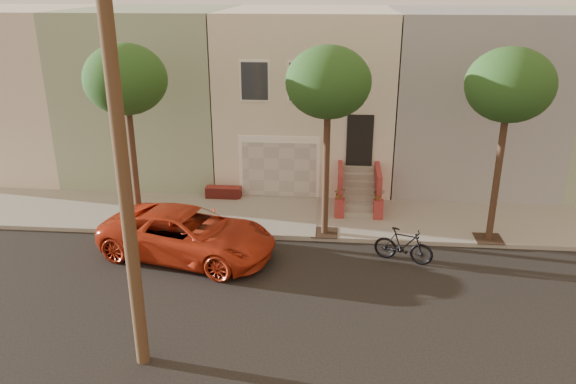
{
  "coord_description": "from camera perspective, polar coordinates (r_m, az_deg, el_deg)",
  "views": [
    {
      "loc": [
        1.29,
        -13.63,
        8.26
      ],
      "look_at": [
        -0.18,
        3.0,
        1.95
      ],
      "focal_mm": 34.93,
      "sensor_mm": 36.0,
      "label": 1
    }
  ],
  "objects": [
    {
      "name": "sidewalk",
      "position": [
        20.71,
        1.07,
        -2.56
      ],
      "size": [
        40.0,
        3.7,
        0.15
      ],
      "primitive_type": "cube",
      "color": "gray",
      "rests_on": "ground"
    },
    {
      "name": "tree_left",
      "position": [
        19.04,
        -16.21,
        10.84
      ],
      "size": [
        2.7,
        2.57,
        6.3
      ],
      "color": "#2D2116",
      "rests_on": "sidewalk"
    },
    {
      "name": "house_row",
      "position": [
        25.28,
        2.07,
        10.18
      ],
      "size": [
        33.1,
        11.7,
        7.0
      ],
      "color": "beige",
      "rests_on": "sidewalk"
    },
    {
      "name": "ground",
      "position": [
        15.99,
        -0.31,
        -10.38
      ],
      "size": [
        90.0,
        90.0,
        0.0
      ],
      "primitive_type": "plane",
      "color": "black",
      "rests_on": "ground"
    },
    {
      "name": "motorcycle",
      "position": [
        17.83,
        11.68,
        -5.35
      ],
      "size": [
        1.92,
        1.1,
        1.11
      ],
      "primitive_type": "imported",
      "rotation": [
        0.0,
        0.0,
        1.24
      ],
      "color": "black",
      "rests_on": "ground"
    },
    {
      "name": "tree_mid",
      "position": [
        17.79,
        4.11,
        10.94
      ],
      "size": [
        2.7,
        2.57,
        6.3
      ],
      "color": "#2D2116",
      "rests_on": "sidewalk"
    },
    {
      "name": "tree_right",
      "position": [
        18.53,
        21.64,
        9.96
      ],
      "size": [
        2.7,
        2.57,
        6.3
      ],
      "color": "#2D2116",
      "rests_on": "sidewalk"
    },
    {
      "name": "pickup_truck",
      "position": [
        17.99,
        -10.13,
        -4.23
      ],
      "size": [
        6.02,
        3.83,
        1.55
      ],
      "primitive_type": "imported",
      "rotation": [
        0.0,
        0.0,
        1.33
      ],
      "color": "#BA3218",
      "rests_on": "ground"
    }
  ]
}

